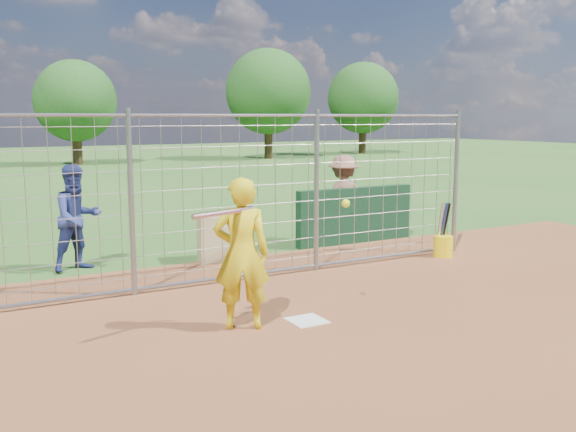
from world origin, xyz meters
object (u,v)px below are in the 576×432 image
bystander_a (77,218)px  bystander_c (343,199)px  bucket_with_bats (443,243)px  batter (242,254)px  equipment_bin (222,238)px

bystander_a → bystander_c: bystander_c is taller
bystander_c → bucket_with_bats: 2.28m
bucket_with_bats → bystander_a: bearing=159.8°
bystander_a → bystander_c: 5.12m
bystander_a → batter: bearing=-92.1°
bystander_a → equipment_bin: bystander_a is taller
bystander_c → bucket_with_bats: bystander_c is taller
bystander_c → batter: bearing=54.9°
bystander_c → equipment_bin: bearing=19.3°
batter → bystander_c: bearing=-112.3°
batter → bucket_with_bats: 5.17m
bystander_a → bystander_c: (5.12, -0.10, 0.01)m
batter → bystander_a: (-1.07, 3.95, -0.04)m
equipment_bin → bucket_with_bats: size_ratio=0.82×
bystander_a → equipment_bin: (2.32, -0.49, -0.46)m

